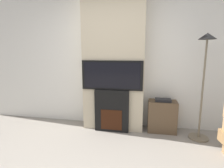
{
  "coord_description": "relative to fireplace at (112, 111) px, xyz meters",
  "views": [
    {
      "loc": [
        0.58,
        -1.41,
        1.45
      ],
      "look_at": [
        0.0,
        1.65,
        0.9
      ],
      "focal_mm": 28.0,
      "sensor_mm": 36.0,
      "label": 1
    }
  ],
  "objects": [
    {
      "name": "television",
      "position": [
        0.0,
        -0.0,
        0.66
      ],
      "size": [
        1.11,
        0.07,
        0.53
      ],
      "color": "black",
      "rests_on": "fireplace"
    },
    {
      "name": "floor_lamp",
      "position": [
        1.52,
        -0.03,
        0.81
      ],
      "size": [
        0.32,
        0.32,
        1.76
      ],
      "color": "#726651",
      "rests_on": "ground_plane"
    },
    {
      "name": "media_stand",
      "position": [
        0.92,
        0.14,
        -0.09
      ],
      "size": [
        0.51,
        0.3,
        0.64
      ],
      "color": "brown",
      "rests_on": "ground_plane"
    },
    {
      "name": "chimney_breast",
      "position": [
        0.0,
        0.17,
        0.96
      ],
      "size": [
        1.14,
        0.35,
        2.7
      ],
      "color": "beige",
      "rests_on": "ground_plane"
    },
    {
      "name": "fireplace",
      "position": [
        0.0,
        0.0,
        0.0
      ],
      "size": [
        0.63,
        0.15,
        0.79
      ],
      "color": "black",
      "rests_on": "ground_plane"
    },
    {
      "name": "wall_back",
      "position": [
        0.0,
        0.38,
        0.96
      ],
      "size": [
        6.0,
        0.06,
        2.7
      ],
      "color": "silver",
      "rests_on": "ground_plane"
    }
  ]
}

